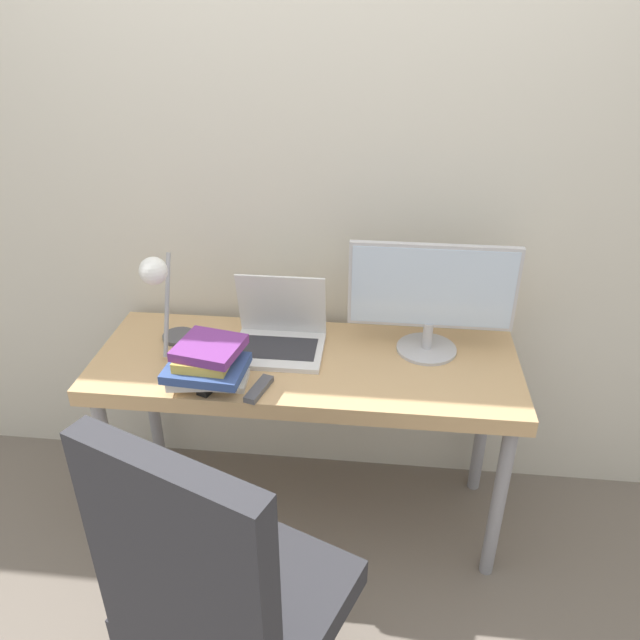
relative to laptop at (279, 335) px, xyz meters
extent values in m
plane|color=#70665B|center=(0.11, -0.35, -0.80)|extent=(12.00, 12.00, 0.00)
cube|color=beige|center=(0.11, 0.28, 0.50)|extent=(8.00, 0.05, 2.60)
cube|color=tan|center=(0.11, -0.07, -0.08)|extent=(1.52, 0.56, 0.06)
cylinder|color=gray|center=(-0.60, -0.29, -0.46)|extent=(0.05, 0.05, 0.69)
cylinder|color=gray|center=(0.81, -0.29, -0.46)|extent=(0.05, 0.05, 0.69)
cylinder|color=gray|center=(-0.60, 0.15, -0.46)|extent=(0.05, 0.05, 0.69)
cylinder|color=gray|center=(0.81, 0.15, -0.46)|extent=(0.05, 0.05, 0.69)
cube|color=silver|center=(0.00, -0.03, -0.05)|extent=(0.33, 0.26, 0.02)
cube|color=#2D2D33|center=(0.00, -0.03, -0.04)|extent=(0.28, 0.15, 0.00)
cube|color=silver|center=(0.00, 0.07, 0.09)|extent=(0.33, 0.06, 0.25)
cube|color=silver|center=(0.00, 0.07, 0.09)|extent=(0.29, 0.05, 0.22)
cylinder|color=#B7B7BC|center=(0.54, 0.04, -0.05)|extent=(0.22, 0.22, 0.01)
cylinder|color=#B7B7BC|center=(0.54, 0.04, 0.01)|extent=(0.04, 0.04, 0.10)
cube|color=#B7B7BC|center=(0.54, 0.04, 0.20)|extent=(0.58, 0.02, 0.31)
cube|color=silver|center=(0.54, 0.03, 0.20)|extent=(0.56, 0.00, 0.29)
cylinder|color=#4C4C51|center=(-0.39, 0.02, -0.05)|extent=(0.12, 0.12, 0.02)
cylinder|color=#99999E|center=(-0.39, -0.05, 0.13)|extent=(0.02, 0.17, 0.34)
sphere|color=white|center=(-0.39, -0.13, 0.30)|extent=(0.09, 0.09, 0.09)
sphere|color=black|center=(0.21, -0.65, -0.78)|extent=(0.05, 0.05, 0.05)
sphere|color=black|center=(-0.10, -0.63, -0.78)|extent=(0.05, 0.05, 0.05)
cube|color=#2D2D33|center=(0.03, -0.86, -0.34)|extent=(0.66, 0.65, 0.09)
cube|color=#2D2D33|center=(-0.05, -1.05, 0.02)|extent=(0.48, 0.25, 0.61)
cube|color=silver|center=(-0.19, -0.25, -0.04)|extent=(0.24, 0.13, 0.02)
cube|color=silver|center=(-0.21, -0.27, -0.02)|extent=(0.25, 0.16, 0.03)
cube|color=#334C8C|center=(-0.20, -0.27, 0.02)|extent=(0.27, 0.22, 0.03)
cube|color=gold|center=(-0.20, -0.26, 0.05)|extent=(0.18, 0.17, 0.03)
cube|color=#753384|center=(-0.19, -0.25, 0.08)|extent=(0.23, 0.23, 0.03)
cube|color=black|center=(-0.18, -0.26, -0.04)|extent=(0.09, 0.16, 0.02)
cube|color=#4C4C51|center=(-0.02, -0.28, -0.04)|extent=(0.08, 0.15, 0.02)
camera|label=1|loc=(0.36, -1.94, 1.15)|focal=35.00mm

